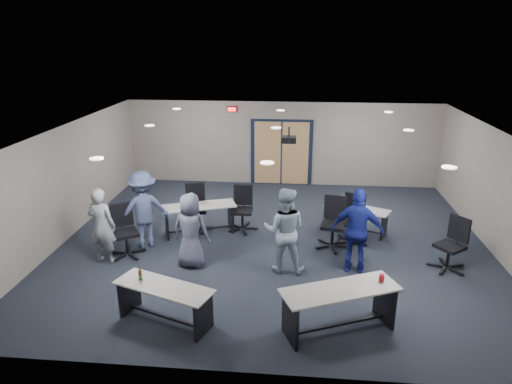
# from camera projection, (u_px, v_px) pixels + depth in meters

# --- Properties ---
(floor) EXTENTS (10.00, 10.00, 0.00)m
(floor) POSITION_uv_depth(u_px,v_px,m) (273.00, 242.00, 10.96)
(floor) COLOR black
(floor) RESTS_ON ground
(back_wall) EXTENTS (10.00, 0.04, 2.70)m
(back_wall) POSITION_uv_depth(u_px,v_px,m) (282.00, 144.00, 14.74)
(back_wall) COLOR gray
(back_wall) RESTS_ON floor
(front_wall) EXTENTS (10.00, 0.04, 2.70)m
(front_wall) POSITION_uv_depth(u_px,v_px,m) (256.00, 294.00, 6.29)
(front_wall) COLOR gray
(front_wall) RESTS_ON floor
(left_wall) EXTENTS (0.04, 9.00, 2.70)m
(left_wall) POSITION_uv_depth(u_px,v_px,m) (66.00, 182.00, 10.95)
(left_wall) COLOR gray
(left_wall) RESTS_ON floor
(right_wall) EXTENTS (0.04, 9.00, 2.70)m
(right_wall) POSITION_uv_depth(u_px,v_px,m) (500.00, 195.00, 10.08)
(right_wall) COLOR gray
(right_wall) RESTS_ON floor
(ceiling) EXTENTS (10.00, 9.00, 0.04)m
(ceiling) POSITION_uv_depth(u_px,v_px,m) (275.00, 131.00, 10.07)
(ceiling) COLOR white
(ceiling) RESTS_ON back_wall
(double_door) EXTENTS (2.00, 0.07, 2.20)m
(double_door) POSITION_uv_depth(u_px,v_px,m) (281.00, 153.00, 14.81)
(double_door) COLOR black
(double_door) RESTS_ON back_wall
(exit_sign) EXTENTS (0.32, 0.07, 0.18)m
(exit_sign) POSITION_uv_depth(u_px,v_px,m) (232.00, 109.00, 14.46)
(exit_sign) COLOR black
(exit_sign) RESTS_ON back_wall
(ceiling_projector) EXTENTS (0.35, 0.32, 0.37)m
(ceiling_projector) POSITION_uv_depth(u_px,v_px,m) (289.00, 139.00, 10.61)
(ceiling_projector) COLOR black
(ceiling_projector) RESTS_ON ceiling
(ceiling_can_lights) EXTENTS (6.24, 5.74, 0.02)m
(ceiling_can_lights) POSITION_uv_depth(u_px,v_px,m) (275.00, 130.00, 10.31)
(ceiling_can_lights) COLOR white
(ceiling_can_lights) RESTS_ON ceiling
(table_front_left) EXTENTS (1.84, 1.16, 0.97)m
(table_front_left) POSITION_uv_depth(u_px,v_px,m) (164.00, 297.00, 7.78)
(table_front_left) COLOR #ABA8A2
(table_front_left) RESTS_ON floor
(table_front_right) EXTENTS (2.07, 1.38, 0.93)m
(table_front_right) POSITION_uv_depth(u_px,v_px,m) (340.00, 302.00, 7.53)
(table_front_right) COLOR #ABA8A2
(table_front_right) RESTS_ON floor
(table_back_left) EXTENTS (1.90, 1.20, 0.73)m
(table_back_left) POSITION_uv_depth(u_px,v_px,m) (199.00, 214.00, 11.29)
(table_back_left) COLOR #ABA8A2
(table_back_left) RESTS_ON floor
(table_back_right) EXTENTS (1.66, 1.14, 0.64)m
(table_back_right) POSITION_uv_depth(u_px,v_px,m) (357.00, 215.00, 11.39)
(table_back_right) COLOR #ABA8A2
(table_back_right) RESTS_ON floor
(chair_back_a) EXTENTS (0.88, 0.88, 1.17)m
(chair_back_a) POSITION_uv_depth(u_px,v_px,m) (196.00, 208.00, 11.46)
(chair_back_a) COLOR black
(chair_back_a) RESTS_ON floor
(chair_back_b) EXTENTS (0.72, 0.72, 1.13)m
(chair_back_b) POSITION_uv_depth(u_px,v_px,m) (242.00, 209.00, 11.44)
(chair_back_b) COLOR black
(chair_back_b) RESTS_ON floor
(chair_back_c) EXTENTS (0.87, 0.87, 1.20)m
(chair_back_c) POSITION_uv_depth(u_px,v_px,m) (333.00, 223.00, 10.49)
(chair_back_c) COLOR black
(chair_back_c) RESTS_ON floor
(chair_back_d) EXTENTS (0.97, 0.97, 1.19)m
(chair_back_d) POSITION_uv_depth(u_px,v_px,m) (351.00, 220.00, 10.68)
(chair_back_d) COLOR black
(chair_back_d) RESTS_ON floor
(chair_loose_left) EXTENTS (1.02, 1.02, 1.17)m
(chair_loose_left) POSITION_uv_depth(u_px,v_px,m) (125.00, 231.00, 10.12)
(chair_loose_left) COLOR black
(chair_loose_left) RESTS_ON floor
(chair_loose_right) EXTENTS (1.01, 1.01, 1.15)m
(chair_loose_right) POSITION_uv_depth(u_px,v_px,m) (450.00, 244.00, 9.52)
(chair_loose_right) COLOR black
(chair_loose_right) RESTS_ON floor
(person_gray) EXTENTS (0.67, 0.49, 1.70)m
(person_gray) POSITION_uv_depth(u_px,v_px,m) (102.00, 226.00, 9.75)
(person_gray) COLOR #8F979C
(person_gray) RESTS_ON floor
(person_plaid) EXTENTS (0.87, 0.63, 1.63)m
(person_plaid) POSITION_uv_depth(u_px,v_px,m) (191.00, 230.00, 9.60)
(person_plaid) COLOR #50556E
(person_plaid) RESTS_ON floor
(person_lightblue) EXTENTS (0.93, 0.75, 1.83)m
(person_lightblue) POSITION_uv_depth(u_px,v_px,m) (285.00, 230.00, 9.37)
(person_lightblue) COLOR #96B0C7
(person_lightblue) RESTS_ON floor
(person_navy) EXTENTS (1.14, 0.65, 1.83)m
(person_navy) POSITION_uv_depth(u_px,v_px,m) (358.00, 231.00, 9.33)
(person_navy) COLOR navy
(person_navy) RESTS_ON floor
(person_back) EXTENTS (1.36, 1.17, 1.83)m
(person_back) POSITION_uv_depth(u_px,v_px,m) (143.00, 209.00, 10.47)
(person_back) COLOR #434F79
(person_back) RESTS_ON floor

